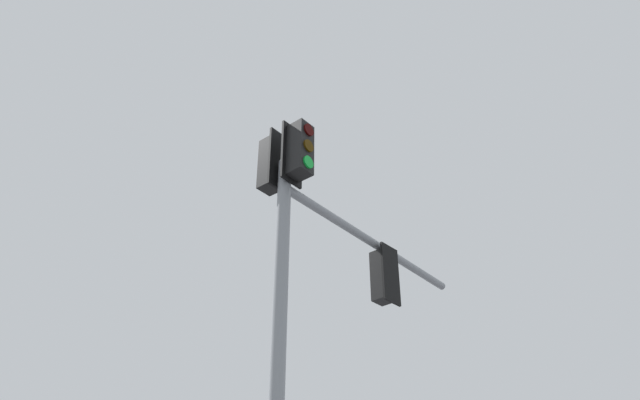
% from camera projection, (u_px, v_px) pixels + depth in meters
% --- Properties ---
extents(signal_mast_assembly, '(3.42, 3.94, 7.44)m').
position_uv_depth(signal_mast_assembly, '(314.00, 271.00, 9.17)').
color(signal_mast_assembly, gray).
rests_on(signal_mast_assembly, ground).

